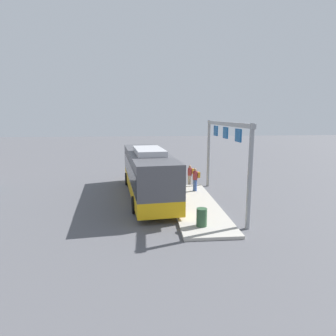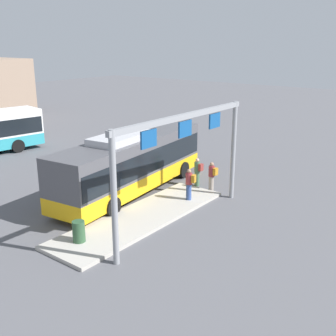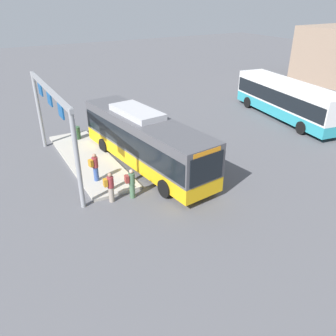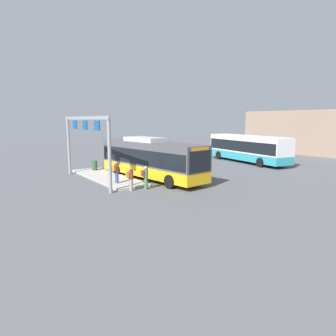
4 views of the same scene
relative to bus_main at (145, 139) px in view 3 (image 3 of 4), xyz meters
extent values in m
plane|color=#56565B|center=(0.01, 0.00, -1.81)|extent=(120.00, 120.00, 0.00)
cube|color=#B2ADA3|center=(-2.49, -2.87, -1.73)|extent=(10.00, 2.80, 0.16)
cube|color=#EAAD14|center=(0.01, 0.00, -1.04)|extent=(11.23, 3.73, 0.85)
cube|color=#4C4C51|center=(0.01, 0.00, 0.34)|extent=(11.23, 3.73, 1.90)
cube|color=black|center=(0.01, 0.00, 0.14)|extent=(11.02, 3.75, 1.20)
cube|color=black|center=(5.50, 0.63, 0.24)|extent=(0.28, 2.12, 1.50)
cube|color=#B7B7BC|center=(-0.81, -0.09, 1.47)|extent=(4.03, 2.18, 0.36)
cube|color=orange|center=(5.43, 0.62, 1.09)|extent=(0.32, 1.75, 0.28)
cylinder|color=black|center=(3.56, 1.61, -1.31)|extent=(1.03, 0.41, 1.00)
cylinder|color=black|center=(3.83, -0.77, -1.31)|extent=(1.03, 0.41, 1.00)
cylinder|color=black|center=(-3.42, 0.82, -1.31)|extent=(1.03, 0.41, 1.00)
cylinder|color=black|center=(-3.15, -1.57, -1.31)|extent=(1.03, 0.41, 1.00)
cube|color=teal|center=(-2.08, 14.45, -1.04)|extent=(11.56, 4.16, 0.85)
cube|color=white|center=(-2.08, 14.45, 0.34)|extent=(11.56, 4.16, 1.90)
cube|color=black|center=(-2.08, 14.45, 0.14)|extent=(11.34, 4.16, 1.20)
cylinder|color=black|center=(-6.07, 13.84, -1.31)|extent=(1.03, 0.45, 1.00)
cylinder|color=black|center=(-5.71, 16.21, -1.31)|extent=(1.03, 0.45, 1.00)
cylinder|color=black|center=(1.16, 12.75, -1.31)|extent=(1.03, 0.45, 1.00)
cylinder|color=black|center=(1.52, 15.12, -1.31)|extent=(1.03, 0.45, 1.00)
cylinder|color=#476B4C|center=(3.05, -2.31, -1.39)|extent=(0.30, 0.30, 0.85)
cylinder|color=#476B4C|center=(3.05, -2.31, -0.66)|extent=(0.36, 0.36, 0.60)
sphere|color=tan|center=(3.05, -2.31, -0.25)|extent=(0.22, 0.22, 0.22)
cube|color=maroon|center=(3.03, -2.57, -0.63)|extent=(0.29, 0.20, 0.40)
cylinder|color=gray|center=(2.85, -3.40, -1.39)|extent=(0.30, 0.30, 0.85)
cylinder|color=maroon|center=(2.85, -3.40, -0.66)|extent=(0.36, 0.36, 0.60)
sphere|color=#9E755B|center=(2.85, -3.40, -0.25)|extent=(0.22, 0.22, 0.22)
cube|color=#BF7F1E|center=(2.84, -3.66, -0.63)|extent=(0.29, 0.20, 0.40)
cylinder|color=#334C8C|center=(0.60, -3.42, -1.23)|extent=(0.34, 0.34, 0.85)
cylinder|color=maroon|center=(0.60, -3.42, -0.50)|extent=(0.41, 0.41, 0.60)
sphere|color=#9E755B|center=(0.60, -3.42, -0.09)|extent=(0.22, 0.22, 0.22)
cube|color=#BF7F1E|center=(0.66, -3.67, -0.47)|extent=(0.31, 0.24, 0.40)
cylinder|color=gray|center=(-6.24, -4.84, 0.79)|extent=(0.24, 0.24, 5.20)
cylinder|color=gray|center=(2.60, -4.84, 0.79)|extent=(0.24, 0.24, 5.20)
cube|color=gray|center=(-1.82, -4.84, 3.24)|extent=(9.24, 0.20, 0.24)
cube|color=#144C8C|center=(-4.25, -4.84, 2.69)|extent=(0.90, 0.08, 0.70)
cube|color=#144C8C|center=(-1.82, -4.84, 2.69)|extent=(0.90, 0.08, 0.70)
cube|color=#144C8C|center=(0.61, -4.84, 2.69)|extent=(0.90, 0.08, 0.70)
cylinder|color=#2D5133|center=(-6.09, -2.55, -1.20)|extent=(0.52, 0.52, 0.90)
camera|label=1|loc=(-19.41, 0.27, 3.73)|focal=30.78mm
camera|label=2|loc=(-16.23, -14.97, 6.29)|focal=44.50mm
camera|label=3|loc=(17.25, -8.32, 7.84)|focal=36.28mm
camera|label=4|loc=(21.26, -13.15, 3.10)|focal=32.37mm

